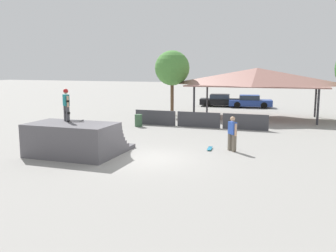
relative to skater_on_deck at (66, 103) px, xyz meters
The scene contains 12 objects.
ground_plane 4.77m from the skater_on_deck, ahead, with size 160.00×160.00×0.00m, color gray.
quarter_pipe_ramp 1.85m from the skater_on_deck, 21.13° to the right, with size 4.08×3.82×1.55m.
skater_on_deck is the anchor object (origin of this frame).
skateboard_on_deck 0.98m from the skater_on_deck, ahead, with size 0.79×0.51×0.09m.
bystander_walking 8.20m from the skater_on_deck, 21.91° to the left, with size 0.56×0.59×1.74m.
skateboard_on_ground 7.43m from the skater_on_deck, 25.15° to the left, with size 0.28×0.80×0.09m.
barrier_fence 10.64m from the skater_on_deck, 67.32° to the left, with size 9.44×0.12×1.05m.
pavilion_shelter 17.31m from the skater_on_deck, 65.17° to the left, with size 10.81×5.30×4.06m.
tree_far_back 15.35m from the skater_on_deck, 89.19° to the left, with size 2.96×2.96×5.52m.
trash_bin 8.79m from the skater_on_deck, 90.06° to the left, with size 0.52×0.52×0.85m, color #385B3D.
parked_car_black 24.02m from the skater_on_deck, 83.40° to the left, with size 4.48×2.27×1.27m.
parked_car_blue 24.34m from the skater_on_deck, 76.03° to the left, with size 4.52×2.34×1.27m.
Camera 1 is at (6.37, -15.42, 4.17)m, focal length 40.00 mm.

